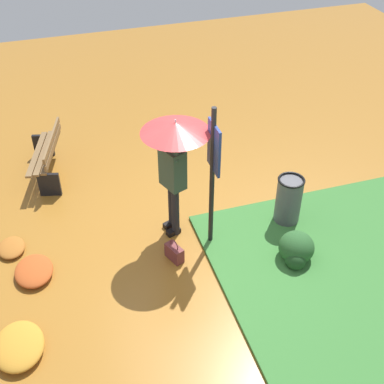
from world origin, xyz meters
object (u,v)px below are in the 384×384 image
(person_with_umbrella, at_px, (174,149))
(park_bench, at_px, (47,155))
(info_sign_post, at_px, (213,164))
(handbag, at_px, (174,253))
(trash_bin, at_px, (288,200))

(person_with_umbrella, distance_m, park_bench, 3.02)
(person_with_umbrella, relative_size, info_sign_post, 0.89)
(handbag, bearing_deg, park_bench, -150.51)
(handbag, height_order, trash_bin, trash_bin)
(handbag, height_order, park_bench, park_bench)
(person_with_umbrella, bearing_deg, trash_bin, 81.45)
(person_with_umbrella, relative_size, trash_bin, 2.45)
(handbag, relative_size, park_bench, 0.26)
(info_sign_post, bearing_deg, park_bench, -139.46)
(park_bench, bearing_deg, trash_bin, 54.79)
(info_sign_post, relative_size, park_bench, 1.61)
(person_with_umbrella, relative_size, park_bench, 1.43)
(handbag, bearing_deg, person_with_umbrella, 161.24)
(person_with_umbrella, relative_size, handbag, 5.53)
(person_with_umbrella, xyz_separation_m, trash_bin, (0.26, 1.74, -1.13))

